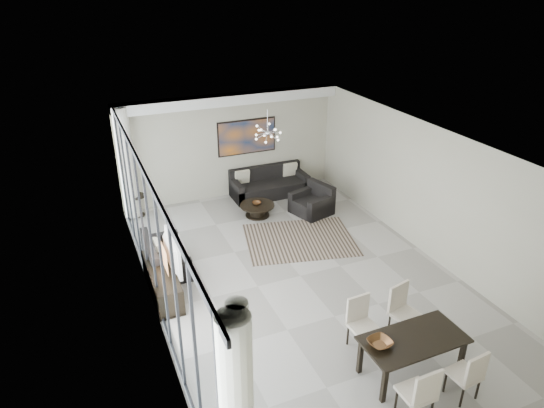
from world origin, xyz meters
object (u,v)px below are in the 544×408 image
tv_console (162,282)px  television (167,253)px  sofa_main (269,186)px  coffee_table (257,209)px  dining_table (413,343)px

tv_console → television: television is taller
sofa_main → tv_console: 5.16m
tv_console → coffee_table: bearing=39.5°
sofa_main → dining_table: 7.20m
coffee_table → tv_console: bearing=-140.5°
dining_table → sofa_main: bearing=85.3°
coffee_table → tv_console: size_ratio=0.52×
coffee_table → tv_console: (-2.95, -2.43, 0.09)m
coffee_table → sofa_main: bearing=54.6°
coffee_table → television: (-2.79, -2.41, 0.69)m
coffee_table → television: 3.75m
coffee_table → sofa_main: 1.37m
sofa_main → tv_console: sofa_main is taller
coffee_table → dining_table: 6.07m
tv_console → dining_table: 4.82m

